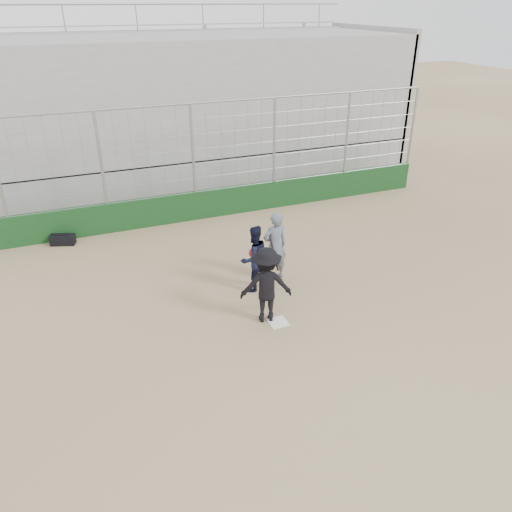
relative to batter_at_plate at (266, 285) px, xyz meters
name	(u,v)px	position (x,y,z in m)	size (l,w,h in m)	color
ground	(278,323)	(0.21, -0.26, -0.96)	(90.00, 90.00, 0.00)	brown
home_plate	(278,322)	(0.21, -0.26, -0.95)	(0.44, 0.44, 0.02)	white
backstop	(195,193)	(0.21, 6.74, 0.00)	(18.10, 0.25, 4.04)	#103314
bleachers	(159,110)	(0.21, 11.69, 1.96)	(20.25, 6.70, 6.98)	gray
batter_at_plate	(266,285)	(0.00, 0.00, 0.00)	(1.39, 1.02, 2.05)	black
catcher_crouched	(254,269)	(0.27, 1.42, -0.34)	(1.09, 0.97, 1.24)	black
umpire	(275,250)	(1.02, 1.78, -0.07)	(0.72, 0.47, 1.77)	#545D6B
equipment_bag	(63,240)	(-4.34, 6.31, -0.80)	(0.82, 0.56, 0.36)	black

